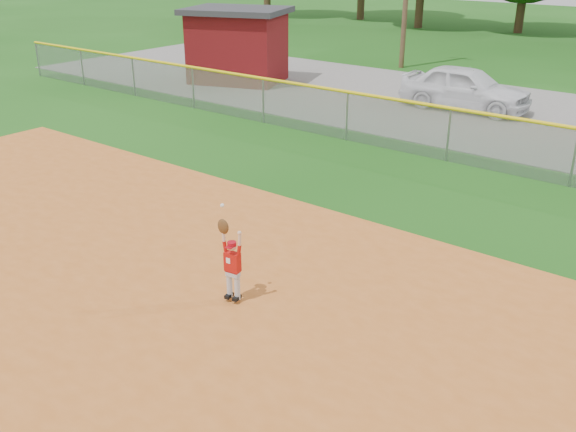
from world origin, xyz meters
name	(u,v)px	position (x,y,z in m)	size (l,w,h in m)	color
ground	(185,310)	(0.00, 0.00, 0.00)	(120.00, 120.00, 0.00)	#184E11
clay_infield	(21,402)	(0.00, -3.00, 0.02)	(24.00, 16.00, 0.04)	#BD5F22
parking_strip	(521,118)	(0.00, 16.00, 0.01)	(44.00, 10.00, 0.03)	slate
car_white_a	(465,88)	(-2.06, 15.81, 0.82)	(1.86, 4.62, 1.57)	white
utility_shed	(238,45)	(-11.94, 14.59, 1.58)	(4.98, 4.43, 3.10)	#570C0E
outfield_fence	(449,130)	(0.00, 10.00, 0.88)	(40.06, 0.10, 1.55)	gray
ballplayer	(231,260)	(0.46, 0.67, 0.80)	(0.47, 0.22, 1.70)	silver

